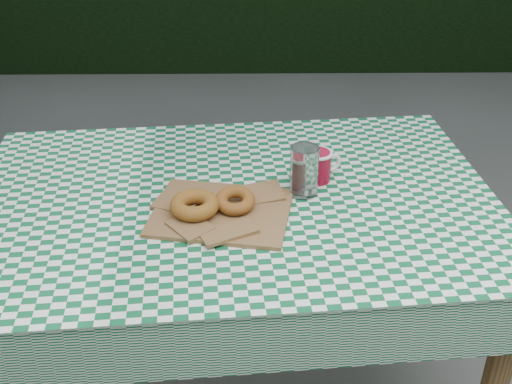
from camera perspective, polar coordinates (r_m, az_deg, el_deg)
table at (r=1.79m, az=-1.69°, el=-10.98°), size 1.31×0.94×0.75m
tablecloth at (r=1.56m, az=-1.90°, el=-0.59°), size 1.34×0.96×0.01m
paper_bag at (r=1.49m, az=-3.09°, el=-1.71°), size 0.35×0.30×0.02m
bagel_front at (r=1.47m, az=-5.47°, el=-1.16°), size 0.13×0.13×0.04m
bagel_back at (r=1.49m, az=-1.86°, el=-0.75°), size 0.10×0.10×0.03m
coffee_mug at (r=1.62m, az=5.42°, el=2.32°), size 0.19×0.19×0.08m
drinking_glass at (r=1.55m, az=4.29°, el=1.87°), size 0.08×0.08×0.12m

